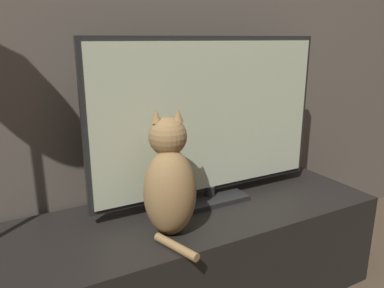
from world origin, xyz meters
TOP-DOWN VIEW (x-y plane):
  - tv_stand at (0.00, 0.92)m, footprint 1.57×0.52m
  - tv at (0.14, 0.99)m, footprint 1.00×0.18m
  - cat at (-0.12, 0.82)m, footprint 0.22×0.31m

SIDE VIEW (x-z plane):
  - tv_stand at x=0.00m, z-range 0.00..0.40m
  - cat at x=-0.12m, z-range 0.37..0.81m
  - tv at x=0.14m, z-range 0.41..1.07m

